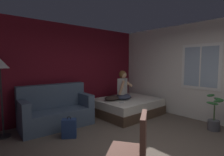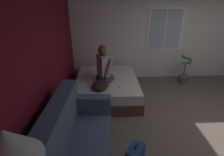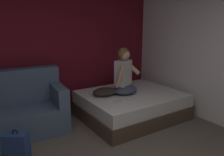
{
  "view_description": "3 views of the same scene",
  "coord_description": "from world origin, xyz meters",
  "views": [
    {
      "loc": [
        -2.41,
        -1.6,
        1.6
      ],
      "look_at": [
        0.66,
        1.92,
        1.19
      ],
      "focal_mm": 28.0,
      "sensor_mm": 36.0,
      "label": 1
    },
    {
      "loc": [
        -2.51,
        2.14,
        2.32
      ],
      "look_at": [
        0.39,
        2.01,
        0.97
      ],
      "focal_mm": 28.0,
      "sensor_mm": 36.0,
      "label": 2
    },
    {
      "loc": [
        -1.06,
        -1.1,
        1.76
      ],
      "look_at": [
        0.79,
        1.76,
        0.93
      ],
      "focal_mm": 35.0,
      "sensor_mm": 36.0,
      "label": 3
    }
  ],
  "objects": [
    {
      "name": "cell_phone",
      "position": [
        0.94,
        1.84,
        0.48
      ],
      "size": [
        0.15,
        0.09,
        0.01
      ],
      "primitive_type": "cube",
      "rotation": [
        0.0,
        0.0,
        4.54
      ],
      "color": "#B7B7BC",
      "rests_on": "bed"
    },
    {
      "name": "potted_plant",
      "position": [
        2.04,
        -0.15,
        0.3
      ],
      "size": [
        0.39,
        0.37,
        0.85
      ],
      "color": "#4C4C51",
      "rests_on": "ground"
    },
    {
      "name": "throw_pillow",
      "position": [
        0.94,
        2.25,
        0.55
      ],
      "size": [
        0.49,
        0.37,
        0.14
      ],
      "primitive_type": "ellipsoid",
      "rotation": [
        0.0,
        0.0,
        -0.03
      ],
      "color": "#2D231E",
      "rests_on": "bed"
    },
    {
      "name": "floor_lamp",
      "position": [
        -1.79,
        2.67,
        1.43
      ],
      "size": [
        0.36,
        0.36,
        1.7
      ],
      "color": "black",
      "rests_on": "ground"
    },
    {
      "name": "wall_back_accent",
      "position": [
        0.0,
        3.17,
        1.35
      ],
      "size": [
        10.06,
        0.16,
        2.7
      ],
      "primitive_type": "cube",
      "color": "maroon",
      "rests_on": "ground"
    },
    {
      "name": "wall_side_with_window",
      "position": [
        2.61,
        0.0,
        1.35
      ],
      "size": [
        0.19,
        7.57,
        2.7
      ],
      "color": "silver",
      "rests_on": "ground"
    },
    {
      "name": "backpack",
      "position": [
        -0.72,
        1.74,
        0.19
      ],
      "size": [
        0.35,
        0.34,
        0.46
      ],
      "color": "navy",
      "rests_on": "ground"
    },
    {
      "name": "person_seated",
      "position": [
        1.31,
        2.16,
        0.84
      ],
      "size": [
        0.65,
        0.61,
        0.88
      ],
      "color": "#383D51",
      "rests_on": "bed"
    },
    {
      "name": "side_chair",
      "position": [
        -0.85,
        -0.2,
        0.53
      ],
      "size": [
        0.64,
        0.64,
        0.98
      ],
      "color": "#382D23",
      "rests_on": "ground"
    },
    {
      "name": "bed",
      "position": [
        1.44,
        2.1,
        0.24
      ],
      "size": [
        1.87,
        1.55,
        0.48
      ],
      "color": "#4C3828",
      "rests_on": "ground"
    },
    {
      "name": "couch",
      "position": [
        -0.65,
        2.57,
        0.39
      ],
      "size": [
        1.75,
        0.92,
        1.04
      ],
      "color": "#47566B",
      "rests_on": "ground"
    }
  ]
}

